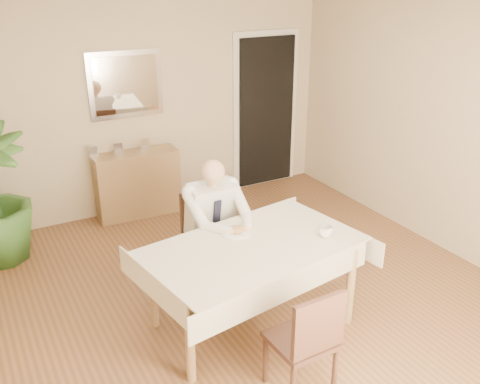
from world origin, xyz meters
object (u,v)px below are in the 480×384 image
coffee_mug (325,232)px  sideboard (138,184)px  dining_table (253,254)px  chair_far (206,231)px  seated_man (219,223)px  chair_near (308,338)px

coffee_mug → sideboard: (-0.70, 2.71, -0.41)m
dining_table → sideboard: (-0.11, 2.55, -0.28)m
coffee_mug → dining_table: bearing=164.5°
chair_far → coffee_mug: (0.59, -1.04, 0.31)m
dining_table → seated_man: size_ratio=1.50×
chair_far → chair_near: size_ratio=1.01×
chair_far → sideboard: 1.68m
chair_far → seated_man: (0.00, -0.28, 0.20)m
dining_table → sideboard: sideboard is taller
chair_far → chair_near: (-0.08, -1.76, -0.00)m
seated_man → coffee_mug: size_ratio=10.78×
coffee_mug → sideboard: coffee_mug is taller
coffee_mug → seated_man: bearing=127.8°
chair_near → coffee_mug: 1.03m
chair_far → coffee_mug: chair_far is taller
seated_man → sideboard: (-0.11, 1.96, -0.30)m
sideboard → chair_near: bearing=-86.9°
dining_table → coffee_mug: (0.59, -0.16, 0.13)m
chair_far → coffee_mug: bearing=-62.1°
chair_near → seated_man: seated_man is taller
chair_near → sideboard: (-0.03, 3.43, -0.09)m
chair_far → chair_near: bearing=-94.1°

